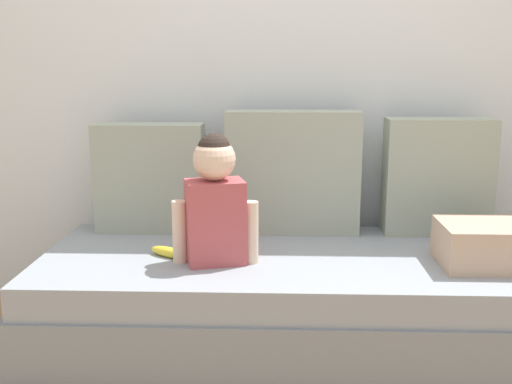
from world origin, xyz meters
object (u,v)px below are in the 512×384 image
object	(u,v)px
throw_pillow_center	(293,172)
folded_blanket	(494,245)
couch	(293,300)
throw_pillow_right	(437,177)
toddler	(215,201)
throw_pillow_left	(150,178)
banana	(168,252)

from	to	relation	value
throw_pillow_center	folded_blanket	size ratio (longest dim) A/B	1.46
couch	throw_pillow_right	world-z (taller)	throw_pillow_right
toddler	folded_blanket	world-z (taller)	toddler
throw_pillow_left	throw_pillow_center	world-z (taller)	throw_pillow_center
toddler	couch	bearing A→B (deg)	19.69
toddler	throw_pillow_right	bearing A→B (deg)	25.19
throw_pillow_left	throw_pillow_right	xyz separation A→B (m)	(1.26, 0.00, 0.01)
throw_pillow_center	folded_blanket	world-z (taller)	throw_pillow_center
throw_pillow_center	couch	bearing A→B (deg)	-90.00
throw_pillow_left	throw_pillow_center	bearing A→B (deg)	0.00
banana	folded_blanket	xyz separation A→B (m)	(1.23, -0.05, 0.06)
throw_pillow_right	toddler	size ratio (longest dim) A/B	1.03
throw_pillow_left	banana	world-z (taller)	throw_pillow_left
banana	folded_blanket	world-z (taller)	folded_blanket
throw_pillow_left	toddler	size ratio (longest dim) A/B	0.98
couch	throw_pillow_left	distance (m)	0.83
banana	throw_pillow_left	bearing A→B (deg)	110.46
throw_pillow_left	toddler	world-z (taller)	toddler
banana	folded_blanket	bearing A→B (deg)	-2.51
couch	throw_pillow_center	distance (m)	0.57
throw_pillow_center	throw_pillow_right	size ratio (longest dim) A/B	1.15
throw_pillow_center	banana	xyz separation A→B (m)	(-0.49, -0.39, -0.25)
throw_pillow_right	banana	size ratio (longest dim) A/B	2.98
throw_pillow_right	banana	xyz separation A→B (m)	(-1.12, -0.39, -0.23)
couch	throw_pillow_right	bearing A→B (deg)	27.63
throw_pillow_right	folded_blanket	size ratio (longest dim) A/B	1.27
throw_pillow_center	folded_blanket	bearing A→B (deg)	-30.67
couch	folded_blanket	bearing A→B (deg)	-8.28
couch	toddler	bearing A→B (deg)	-160.31
throw_pillow_right	toddler	xyz separation A→B (m)	(-0.93, -0.44, -0.02)
couch	throw_pillow_left	world-z (taller)	throw_pillow_left
throw_pillow_center	banana	bearing A→B (deg)	-141.77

